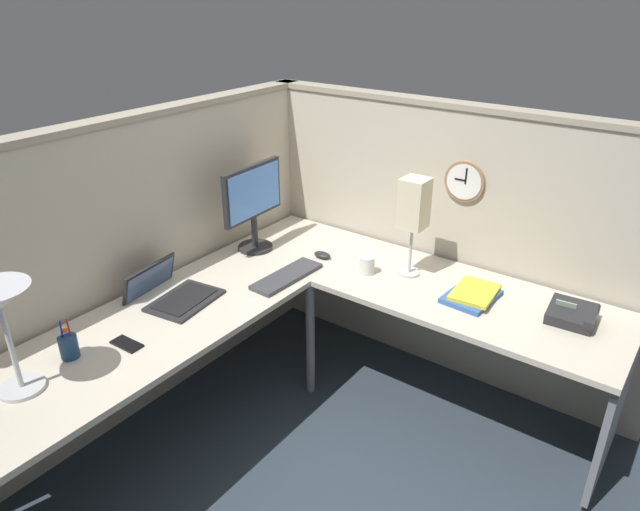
{
  "coord_description": "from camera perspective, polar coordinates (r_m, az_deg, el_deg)",
  "views": [
    {
      "loc": [
        -1.95,
        -1.45,
        2.15
      ],
      "look_at": [
        0.25,
        0.16,
        0.83
      ],
      "focal_mm": 32.27,
      "sensor_mm": 36.0,
      "label": 1
    }
  ],
  "objects": [
    {
      "name": "wall_clock",
      "position": [
        3.13,
        14.18,
        7.15
      ],
      "size": [
        0.04,
        0.22,
        0.22
      ],
      "color": "olive"
    },
    {
      "name": "computer_mouse",
      "position": [
        3.23,
        0.24,
        0.06
      ],
      "size": [
        0.06,
        0.1,
        0.03
      ],
      "primitive_type": "ellipsoid",
      "color": "#232326",
      "rests_on": "desk"
    },
    {
      "name": "coffee_mug",
      "position": [
        3.06,
        4.68,
        -0.94
      ],
      "size": [
        0.08,
        0.08,
        0.1
      ],
      "primitive_type": "cylinder",
      "color": "silver",
      "rests_on": "desk"
    },
    {
      "name": "cubicle_wall_right",
      "position": [
        3.35,
        12.22,
        1.29
      ],
      "size": [
        0.12,
        2.37,
        1.58
      ],
      "color": "#B7AD99",
      "rests_on": "ground"
    },
    {
      "name": "ground_plane",
      "position": [
        3.25,
        -0.35,
        -15.65
      ],
      "size": [
        6.8,
        6.8,
        0.0
      ],
      "primitive_type": "plane",
      "color": "#2D3842"
    },
    {
      "name": "cell_phone",
      "position": [
        2.63,
        -18.61,
        -8.32
      ],
      "size": [
        0.07,
        0.15,
        0.01
      ],
      "primitive_type": "cube",
      "rotation": [
        0.0,
        0.0,
        0.04
      ],
      "color": "black",
      "rests_on": "desk"
    },
    {
      "name": "desk_lamp_dome",
      "position": [
        2.35,
        -29.17,
        -4.52
      ],
      "size": [
        0.24,
        0.24,
        0.44
      ],
      "color": "#B7BABF",
      "rests_on": "desk"
    },
    {
      "name": "book_stack",
      "position": [
        2.92,
        14.89,
        -3.78
      ],
      "size": [
        0.3,
        0.23,
        0.04
      ],
      "color": "#335999",
      "rests_on": "desk"
    },
    {
      "name": "monitor",
      "position": [
        3.25,
        -6.64,
        5.36
      ],
      "size": [
        0.46,
        0.2,
        0.5
      ],
      "color": "#232326",
      "rests_on": "desk"
    },
    {
      "name": "desk_lamp_paper",
      "position": [
        2.94,
        9.29,
        4.83
      ],
      "size": [
        0.13,
        0.13,
        0.53
      ],
      "color": "#B7BABF",
      "rests_on": "desk"
    },
    {
      "name": "keyboard",
      "position": [
        3.02,
        -3.31,
        -2.07
      ],
      "size": [
        0.43,
        0.16,
        0.02
      ],
      "primitive_type": "cube",
      "rotation": [
        0.0,
        0.0,
        -0.04
      ],
      "color": "#38383D",
      "rests_on": "desk"
    },
    {
      "name": "desk",
      "position": [
        2.75,
        -1.4,
        -7.75
      ],
      "size": [
        2.35,
        2.15,
        0.73
      ],
      "color": "beige",
      "rests_on": "ground"
    },
    {
      "name": "laptop",
      "position": [
        2.93,
        -14.71,
        -3.6
      ],
      "size": [
        0.39,
        0.42,
        0.22
      ],
      "color": "#232326",
      "rests_on": "desk"
    },
    {
      "name": "cubicle_wall_back",
      "position": [
        3.12,
        -17.44,
        -1.21
      ],
      "size": [
        2.57,
        0.12,
        1.58
      ],
      "color": "#B7AD99",
      "rests_on": "ground"
    },
    {
      "name": "office_phone",
      "position": [
        2.87,
        23.81,
        -5.44
      ],
      "size": [
        0.2,
        0.22,
        0.11
      ],
      "color": "#232326",
      "rests_on": "desk"
    },
    {
      "name": "pen_cup",
      "position": [
        2.61,
        -23.66,
        -8.24
      ],
      "size": [
        0.08,
        0.08,
        0.18
      ],
      "color": "navy",
      "rests_on": "desk"
    }
  ]
}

